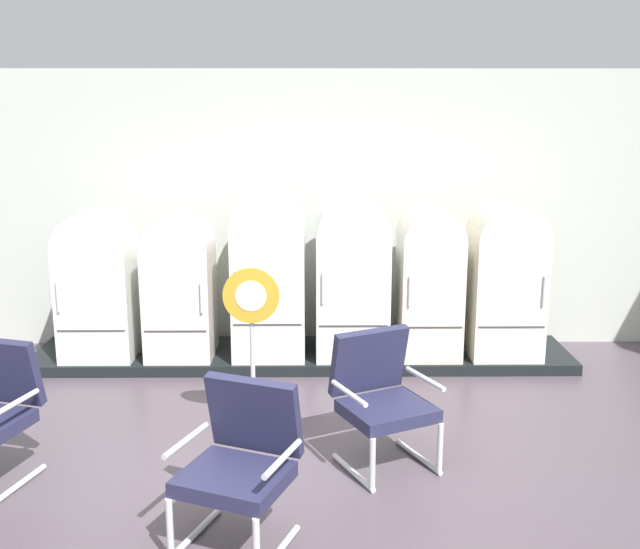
{
  "coord_description": "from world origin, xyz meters",
  "views": [
    {
      "loc": [
        0.11,
        -4.07,
        2.51
      ],
      "look_at": [
        0.18,
        2.75,
        0.95
      ],
      "focal_mm": 41.78,
      "sensor_mm": 36.0,
      "label": 1
    }
  ],
  "objects_px": {
    "refrigerator_3": "(352,272)",
    "armchair_right": "(381,393)",
    "refrigerator_5": "(505,275)",
    "armchair_center": "(241,456)",
    "refrigerator_0": "(97,281)",
    "sign_stand": "(252,359)",
    "refrigerator_1": "(180,282)",
    "refrigerator_4": "(429,277)",
    "refrigerator_2": "(269,270)"
  },
  "relations": [
    {
      "from": "refrigerator_2",
      "to": "armchair_right",
      "type": "height_order",
      "value": "refrigerator_2"
    },
    {
      "from": "refrigerator_5",
      "to": "armchair_center",
      "type": "xyz_separation_m",
      "value": [
        -2.28,
        -3.03,
        -0.38
      ]
    },
    {
      "from": "refrigerator_0",
      "to": "armchair_center",
      "type": "relative_size",
      "value": 1.5
    },
    {
      "from": "armchair_right",
      "to": "sign_stand",
      "type": "distance_m",
      "value": 1.05
    },
    {
      "from": "refrigerator_4",
      "to": "armchair_center",
      "type": "bearing_deg",
      "value": -117.0
    },
    {
      "from": "refrigerator_0",
      "to": "refrigerator_3",
      "type": "height_order",
      "value": "refrigerator_3"
    },
    {
      "from": "refrigerator_2",
      "to": "refrigerator_3",
      "type": "xyz_separation_m",
      "value": [
        0.8,
        0.0,
        -0.03
      ]
    },
    {
      "from": "refrigerator_5",
      "to": "sign_stand",
      "type": "bearing_deg",
      "value": -145.39
    },
    {
      "from": "refrigerator_1",
      "to": "refrigerator_4",
      "type": "xyz_separation_m",
      "value": [
        2.42,
        0.01,
        0.04
      ]
    },
    {
      "from": "refrigerator_4",
      "to": "refrigerator_1",
      "type": "bearing_deg",
      "value": -179.87
    },
    {
      "from": "refrigerator_2",
      "to": "sign_stand",
      "type": "relative_size",
      "value": 1.2
    },
    {
      "from": "armchair_right",
      "to": "sign_stand",
      "type": "height_order",
      "value": "sign_stand"
    },
    {
      "from": "refrigerator_1",
      "to": "armchair_right",
      "type": "relative_size",
      "value": 1.45
    },
    {
      "from": "refrigerator_5",
      "to": "sign_stand",
      "type": "relative_size",
      "value": 1.13
    },
    {
      "from": "refrigerator_3",
      "to": "sign_stand",
      "type": "bearing_deg",
      "value": -117.5
    },
    {
      "from": "refrigerator_1",
      "to": "refrigerator_0",
      "type": "bearing_deg",
      "value": -178.28
    },
    {
      "from": "refrigerator_0",
      "to": "refrigerator_4",
      "type": "height_order",
      "value": "refrigerator_4"
    },
    {
      "from": "refrigerator_3",
      "to": "refrigerator_4",
      "type": "height_order",
      "value": "refrigerator_3"
    },
    {
      "from": "refrigerator_3",
      "to": "refrigerator_2",
      "type": "bearing_deg",
      "value": -179.93
    },
    {
      "from": "refrigerator_0",
      "to": "refrigerator_3",
      "type": "distance_m",
      "value": 2.45
    },
    {
      "from": "refrigerator_5",
      "to": "armchair_right",
      "type": "distance_m",
      "value": 2.52
    },
    {
      "from": "armchair_right",
      "to": "sign_stand",
      "type": "bearing_deg",
      "value": 153.78
    },
    {
      "from": "refrigerator_3",
      "to": "refrigerator_4",
      "type": "distance_m",
      "value": 0.75
    },
    {
      "from": "refrigerator_1",
      "to": "refrigerator_2",
      "type": "height_order",
      "value": "refrigerator_2"
    },
    {
      "from": "refrigerator_3",
      "to": "armchair_center",
      "type": "relative_size",
      "value": 1.63
    },
    {
      "from": "refrigerator_0",
      "to": "refrigerator_4",
      "type": "bearing_deg",
      "value": 0.52
    },
    {
      "from": "sign_stand",
      "to": "refrigerator_4",
      "type": "bearing_deg",
      "value": 45.3
    },
    {
      "from": "refrigerator_5",
      "to": "refrigerator_0",
      "type": "bearing_deg",
      "value": -179.62
    },
    {
      "from": "refrigerator_5",
      "to": "armchair_center",
      "type": "relative_size",
      "value": 1.58
    },
    {
      "from": "refrigerator_3",
      "to": "refrigerator_5",
      "type": "xyz_separation_m",
      "value": [
        1.48,
        -0.01,
        -0.03
      ]
    },
    {
      "from": "armchair_right",
      "to": "sign_stand",
      "type": "xyz_separation_m",
      "value": [
        -0.94,
        0.46,
        0.1
      ]
    },
    {
      "from": "armchair_right",
      "to": "armchair_center",
      "type": "xyz_separation_m",
      "value": [
        -0.89,
        -0.96,
        0.0
      ]
    },
    {
      "from": "refrigerator_2",
      "to": "refrigerator_5",
      "type": "relative_size",
      "value": 1.07
    },
    {
      "from": "refrigerator_0",
      "to": "refrigerator_4",
      "type": "relative_size",
      "value": 0.98
    },
    {
      "from": "refrigerator_0",
      "to": "refrigerator_1",
      "type": "distance_m",
      "value": 0.78
    },
    {
      "from": "refrigerator_0",
      "to": "refrigerator_3",
      "type": "xyz_separation_m",
      "value": [
        2.45,
        0.04,
        0.07
      ]
    },
    {
      "from": "sign_stand",
      "to": "refrigerator_3",
      "type": "bearing_deg",
      "value": 62.5
    },
    {
      "from": "refrigerator_2",
      "to": "sign_stand",
      "type": "distance_m",
      "value": 1.65
    },
    {
      "from": "refrigerator_2",
      "to": "armchair_right",
      "type": "xyz_separation_m",
      "value": [
        0.9,
        -2.08,
        -0.43
      ]
    },
    {
      "from": "refrigerator_3",
      "to": "sign_stand",
      "type": "relative_size",
      "value": 1.17
    },
    {
      "from": "refrigerator_0",
      "to": "armchair_right",
      "type": "height_order",
      "value": "refrigerator_0"
    },
    {
      "from": "refrigerator_4",
      "to": "sign_stand",
      "type": "bearing_deg",
      "value": -134.7
    },
    {
      "from": "refrigerator_1",
      "to": "refrigerator_5",
      "type": "distance_m",
      "value": 3.15
    },
    {
      "from": "refrigerator_3",
      "to": "armchair_right",
      "type": "height_order",
      "value": "refrigerator_3"
    },
    {
      "from": "refrigerator_2",
      "to": "refrigerator_5",
      "type": "distance_m",
      "value": 2.29
    },
    {
      "from": "refrigerator_0",
      "to": "refrigerator_1",
      "type": "height_order",
      "value": "refrigerator_0"
    },
    {
      "from": "refrigerator_5",
      "to": "armchair_center",
      "type": "bearing_deg",
      "value": -126.96
    },
    {
      "from": "armchair_center",
      "to": "refrigerator_0",
      "type": "bearing_deg",
      "value": 118.89
    },
    {
      "from": "armchair_center",
      "to": "sign_stand",
      "type": "bearing_deg",
      "value": 91.86
    },
    {
      "from": "refrigerator_4",
      "to": "armchair_right",
      "type": "distance_m",
      "value": 2.2
    }
  ]
}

